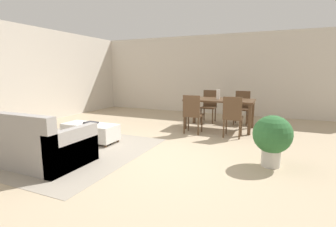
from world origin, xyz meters
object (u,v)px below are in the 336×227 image
dining_chair_far_left (209,104)px  vase_centerpiece (218,94)px  ottoman_table (90,131)px  dining_chair_near_right (233,115)px  dining_chair_near_left (192,112)px  dining_table (219,103)px  dining_chair_far_right (242,105)px  couch (25,144)px  book_on_ottoman (91,123)px  potted_plant (272,137)px

dining_chair_far_left → vase_centerpiece: vase_centerpiece is taller
ottoman_table → dining_chair_near_right: dining_chair_near_right is taller
dining_chair_near_right → dining_chair_near_left: bearing=-179.0°
dining_chair_near_right → dining_chair_far_left: size_ratio=1.00×
dining_table → dining_chair_far_right: 0.96m
dining_chair_near_right → dining_chair_far_left: bearing=120.5°
couch → book_on_ottoman: 1.36m
couch → vase_centerpiece: vase_centerpiece is taller
dining_chair_near_left → dining_chair_near_right: size_ratio=1.00×
dining_chair_far_right → ottoman_table: bearing=-130.0°
dining_table → vase_centerpiece: 0.22m
vase_centerpiece → potted_plant: vase_centerpiece is taller
dining_table → book_on_ottoman: 3.17m
dining_chair_far_left → book_on_ottoman: dining_chair_far_left is taller
dining_chair_far_left → potted_plant: bearing=-59.9°
dining_chair_far_right → book_on_ottoman: bearing=-130.5°
dining_table → dining_chair_near_left: bearing=-119.6°
ottoman_table → potted_plant: potted_plant is taller
dining_table → potted_plant: (1.30, -2.26, -0.20)m
dining_table → potted_plant: bearing=-60.1°
dining_chair_near_left → dining_chair_far_left: size_ratio=1.00×
dining_table → dining_chair_far_left: (-0.46, 0.78, -0.15)m
dining_chair_near_right → potted_plant: bearing=-60.4°
vase_centerpiece → book_on_ottoman: bearing=-134.1°
potted_plant → dining_table: bearing=119.9°
dining_chair_near_right → dining_chair_far_right: bearing=90.3°
ottoman_table → dining_chair_far_right: bearing=50.0°
dining_chair_near_left → dining_chair_far_right: 1.88m
potted_plant → dining_chair_near_left: bearing=140.4°
ottoman_table → potted_plant: bearing=1.0°
vase_centerpiece → potted_plant: bearing=-59.0°
dining_table → potted_plant: 2.61m
dining_chair_near_right → dining_table: bearing=120.4°
couch → dining_chair_far_right: 5.30m
dining_chair_near_right → vase_centerpiece: vase_centerpiece is taller
dining_chair_near_left → book_on_ottoman: bearing=-139.9°
dining_table → dining_chair_far_left: 0.92m
ottoman_table → potted_plant: (3.48, 0.06, 0.25)m
dining_chair_far_right → dining_chair_near_left: bearing=-119.2°
dining_table → dining_chair_near_right: dining_chair_near_right is taller
couch → ottoman_table: 1.32m
ottoman_table → book_on_ottoman: size_ratio=4.52×
dining_chair_near_left → potted_plant: bearing=-39.6°
dining_chair_near_right → book_on_ottoman: 3.05m
couch → dining_table: couch is taller
dining_chair_near_left → vase_centerpiece: 0.95m
dining_chair_far_right → dining_chair_far_left: bearing=-176.7°
book_on_ottoman → potted_plant: bearing=0.3°
dining_chair_near_right → ottoman_table: bearing=-150.1°
dining_chair_near_right → book_on_ottoman: (-2.66, -1.48, -0.12)m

